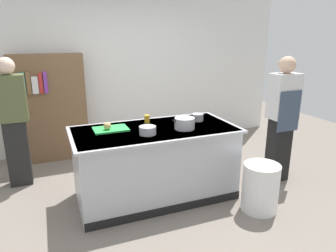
{
  "coord_description": "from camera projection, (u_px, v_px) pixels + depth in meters",
  "views": [
    {
      "loc": [
        -1.18,
        -3.37,
        2.0
      ],
      "look_at": [
        0.25,
        0.2,
        0.85
      ],
      "focal_mm": 33.25,
      "sensor_mm": 36.0,
      "label": 1
    }
  ],
  "objects": [
    {
      "name": "person_chef",
      "position": [
        282.0,
        117.0,
        4.19
      ],
      "size": [
        0.38,
        0.25,
        1.72
      ],
      "rotation": [
        0.0,
        0.0,
        1.3
      ],
      "color": "black",
      "rests_on": "ground_plane"
    },
    {
      "name": "trash_bin",
      "position": [
        260.0,
        188.0,
        3.6
      ],
      "size": [
        0.42,
        0.42,
        0.57
      ],
      "primitive_type": "cylinder",
      "color": "white",
      "rests_on": "ground_plane"
    },
    {
      "name": "mixing_bowl",
      "position": [
        148.0,
        130.0,
        3.51
      ],
      "size": [
        0.19,
        0.19,
        0.09
      ],
      "primitive_type": "cylinder",
      "color": "#B7BABF",
      "rests_on": "counter_island"
    },
    {
      "name": "stock_pot",
      "position": [
        185.0,
        123.0,
        3.71
      ],
      "size": [
        0.31,
        0.24,
        0.14
      ],
      "color": "#B7BABF",
      "rests_on": "counter_island"
    },
    {
      "name": "back_wall",
      "position": [
        114.0,
        63.0,
        5.43
      ],
      "size": [
        6.4,
        0.12,
        3.0
      ],
      "primitive_type": "cube",
      "color": "white",
      "rests_on": "ground_plane"
    },
    {
      "name": "sauce_pan",
      "position": [
        197.0,
        117.0,
        4.06
      ],
      "size": [
        0.22,
        0.16,
        0.09
      ],
      "color": "#99999E",
      "rests_on": "counter_island"
    },
    {
      "name": "cutting_board",
      "position": [
        111.0,
        129.0,
        3.68
      ],
      "size": [
        0.4,
        0.28,
        0.02
      ],
      "primitive_type": "cube",
      "color": "green",
      "rests_on": "counter_island"
    },
    {
      "name": "juice_cup",
      "position": [
        147.0,
        119.0,
        3.96
      ],
      "size": [
        0.07,
        0.07,
        0.1
      ],
      "primitive_type": "cylinder",
      "color": "yellow",
      "rests_on": "counter_island"
    },
    {
      "name": "counter_island",
      "position": [
        155.0,
        162.0,
        3.85
      ],
      "size": [
        1.98,
        0.98,
        0.9
      ],
      "color": "#B7BABF",
      "rests_on": "ground_plane"
    },
    {
      "name": "person_guest",
      "position": [
        13.0,
        120.0,
        4.06
      ],
      "size": [
        0.38,
        0.24,
        1.72
      ],
      "rotation": [
        0.0,
        0.0,
        -1.49
      ],
      "color": "black",
      "rests_on": "ground_plane"
    },
    {
      "name": "onion",
      "position": [
        107.0,
        126.0,
        3.62
      ],
      "size": [
        0.09,
        0.09,
        0.09
      ],
      "primitive_type": "sphere",
      "color": "tan",
      "rests_on": "cutting_board"
    },
    {
      "name": "bookshelf",
      "position": [
        50.0,
        108.0,
        4.94
      ],
      "size": [
        1.1,
        0.31,
        1.7
      ],
      "color": "brown",
      "rests_on": "ground_plane"
    },
    {
      "name": "ground_plane",
      "position": [
        156.0,
        196.0,
        3.99
      ],
      "size": [
        10.0,
        10.0,
        0.0
      ],
      "primitive_type": "plane",
      "color": "slate"
    }
  ]
}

